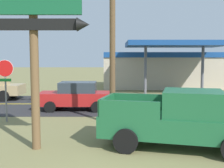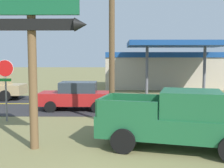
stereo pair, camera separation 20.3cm
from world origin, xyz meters
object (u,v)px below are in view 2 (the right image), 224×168
Objects in this scene: utility_pole at (112,21)px; car_red_near_lane at (77,96)px; stop_sign at (5,79)px; motel_sign at (32,1)px; gas_station at (164,69)px; pickup_green_parked_on_lawn at (179,120)px.

utility_pole reaches higher than car_red_near_lane.
car_red_near_lane is (2.93, 3.10, -1.20)m from stop_sign.
motel_sign is 0.79× the size of utility_pole.
stop_sign is 18.96m from gas_station.
pickup_green_parked_on_lawn is at bearing -57.78° from car_red_near_lane.
motel_sign is at bearing -110.90° from gas_station.
car_red_near_lane is at bearing 87.15° from motel_sign.
utility_pole is 5.64m from car_red_near_lane.
pickup_green_parked_on_lawn is 8.28m from car_red_near_lane.
stop_sign is at bearing -133.39° from car_red_near_lane.
utility_pole reaches higher than gas_station.
stop_sign is 0.53× the size of pickup_green_parked_on_lawn.
car_red_near_lane is at bearing 120.90° from utility_pole.
utility_pole is 5.56m from pickup_green_parked_on_lawn.
car_red_near_lane is (-7.31, -12.86, -1.11)m from gas_station.
pickup_green_parked_on_lawn reaches higher than car_red_near_lane.
car_red_near_lane is at bearing 46.61° from stop_sign.
motel_sign is 1.25× the size of pickup_green_parked_on_lawn.
motel_sign is at bearing -92.85° from car_red_near_lane.
gas_station is (10.24, 15.96, -0.08)m from stop_sign.
gas_station is (7.68, 20.10, -2.87)m from motel_sign.
motel_sign is 0.58× the size of gas_station.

